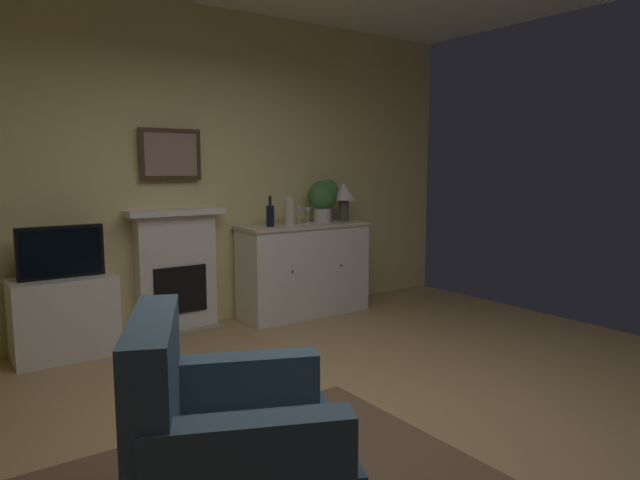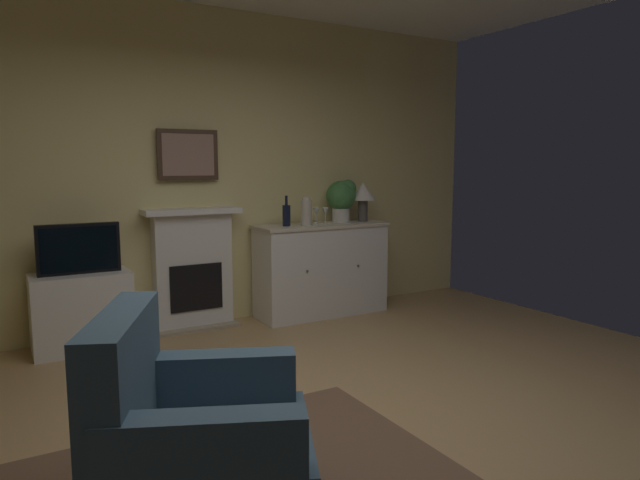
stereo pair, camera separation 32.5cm
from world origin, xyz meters
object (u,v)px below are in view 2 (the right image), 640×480
(sideboard_cabinet, at_px, (321,269))
(wine_glass_left, at_px, (316,212))
(armchair, at_px, (194,443))
(framed_picture, at_px, (188,155))
(potted_plant_small, at_px, (342,197))
(wine_glass_center, at_px, (326,211))
(vase_decorative, at_px, (306,211))
(tv_cabinet, at_px, (82,311))
(wine_bottle, at_px, (286,215))
(tv_set, at_px, (79,249))
(table_lamp, at_px, (363,194))
(fireplace_unit, at_px, (193,269))

(sideboard_cabinet, distance_m, wine_glass_left, 0.58)
(armchair, bearing_deg, framed_picture, 72.57)
(wine_glass_left, bearing_deg, framed_picture, 168.68)
(sideboard_cabinet, xyz_separation_m, potted_plant_small, (0.27, 0.05, 0.71))
(wine_glass_center, height_order, vase_decorative, vase_decorative)
(wine_glass_center, bearing_deg, tv_cabinet, 179.43)
(wine_bottle, bearing_deg, sideboard_cabinet, 2.26)
(wine_bottle, height_order, potted_plant_small, potted_plant_small)
(wine_bottle, relative_size, vase_decorative, 1.03)
(framed_picture, relative_size, wine_glass_center, 3.33)
(tv_set, xyz_separation_m, armchair, (0.06, -2.68, -0.45))
(table_lamp, relative_size, wine_glass_left, 2.42)
(fireplace_unit, distance_m, potted_plant_small, 1.65)
(table_lamp, distance_m, potted_plant_small, 0.23)
(potted_plant_small, height_order, armchair, potted_plant_small)
(wine_glass_left, bearing_deg, tv_cabinet, 179.20)
(potted_plant_small, bearing_deg, armchair, -131.67)
(wine_glass_center, bearing_deg, fireplace_unit, 171.89)
(wine_glass_left, xyz_separation_m, tv_cabinet, (-2.16, 0.03, -0.72))
(vase_decorative, distance_m, armchair, 3.36)
(framed_picture, xyz_separation_m, armchair, (-0.92, -2.91, -1.19))
(potted_plant_small, xyz_separation_m, armchair, (-2.44, -2.74, -0.78))
(vase_decorative, distance_m, potted_plant_small, 0.49)
(wine_glass_center, relative_size, armchair, 0.16)
(tv_set, relative_size, armchair, 0.59)
(sideboard_cabinet, distance_m, potted_plant_small, 0.76)
(framed_picture, bearing_deg, wine_glass_left, -11.32)
(wine_bottle, xyz_separation_m, wine_glass_center, (0.44, 0.01, 0.01))
(wine_bottle, distance_m, wine_glass_center, 0.44)
(sideboard_cabinet, relative_size, table_lamp, 3.33)
(wine_bottle, xyz_separation_m, potted_plant_small, (0.66, 0.06, 0.15))
(table_lamp, bearing_deg, sideboard_cabinet, -180.00)
(framed_picture, distance_m, wine_glass_center, 1.42)
(wine_glass_center, distance_m, potted_plant_small, 0.27)
(fireplace_unit, relative_size, framed_picture, 2.00)
(vase_decorative, bearing_deg, fireplace_unit, 167.86)
(tv_cabinet, bearing_deg, wine_bottle, -0.95)
(fireplace_unit, xyz_separation_m, sideboard_cabinet, (1.25, -0.18, -0.09))
(tv_cabinet, bearing_deg, tv_set, -90.00)
(table_lamp, bearing_deg, armchair, -134.67)
(tv_set, height_order, armchair, tv_set)
(wine_glass_left, height_order, armchair, wine_glass_left)
(wine_glass_center, height_order, potted_plant_small, potted_plant_small)
(potted_plant_small, bearing_deg, tv_set, -178.77)
(wine_glass_left, distance_m, tv_cabinet, 2.28)
(table_lamp, xyz_separation_m, vase_decorative, (-0.69, -0.05, -0.14))
(framed_picture, distance_m, wine_bottle, 1.05)
(potted_plant_small, bearing_deg, vase_decorative, -168.42)
(framed_picture, height_order, wine_bottle, framed_picture)
(table_lamp, distance_m, wine_bottle, 0.90)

